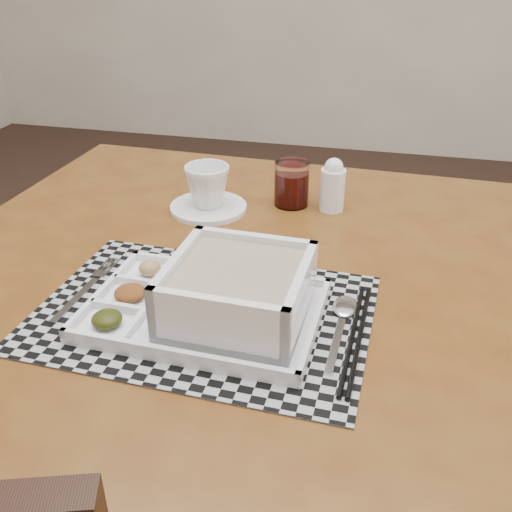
{
  "coord_description": "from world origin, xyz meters",
  "views": [
    {
      "loc": [
        0.3,
        -1.21,
        1.25
      ],
      "look_at": [
        0.12,
        -0.48,
        0.83
      ],
      "focal_mm": 40.0,
      "sensor_mm": 36.0,
      "label": 1
    }
  ],
  "objects_px": {
    "cup": "(207,186)",
    "creamer_bottle": "(333,186)",
    "serving_tray": "(227,298)",
    "dining_table": "(231,313)",
    "juice_glass": "(292,185)"
  },
  "relations": [
    {
      "from": "dining_table",
      "to": "cup",
      "type": "relative_size",
      "value": 12.38
    },
    {
      "from": "dining_table",
      "to": "juice_glass",
      "type": "bearing_deg",
      "value": 80.56
    },
    {
      "from": "dining_table",
      "to": "juice_glass",
      "type": "height_order",
      "value": "juice_glass"
    },
    {
      "from": "creamer_bottle",
      "to": "dining_table",
      "type": "bearing_deg",
      "value": -114.83
    },
    {
      "from": "serving_tray",
      "to": "creamer_bottle",
      "type": "bearing_deg",
      "value": 76.71
    },
    {
      "from": "juice_glass",
      "to": "dining_table",
      "type": "bearing_deg",
      "value": -99.44
    },
    {
      "from": "dining_table",
      "to": "creamer_bottle",
      "type": "relative_size",
      "value": 10.22
    },
    {
      "from": "cup",
      "to": "creamer_bottle",
      "type": "bearing_deg",
      "value": 34.72
    },
    {
      "from": "cup",
      "to": "juice_glass",
      "type": "relative_size",
      "value": 0.98
    },
    {
      "from": "serving_tray",
      "to": "cup",
      "type": "relative_size",
      "value": 3.77
    },
    {
      "from": "serving_tray",
      "to": "cup",
      "type": "bearing_deg",
      "value": 111.8
    },
    {
      "from": "dining_table",
      "to": "creamer_bottle",
      "type": "xyz_separation_m",
      "value": [
        0.13,
        0.28,
        0.13
      ]
    },
    {
      "from": "cup",
      "to": "serving_tray",
      "type": "bearing_deg",
      "value": -47.55
    },
    {
      "from": "serving_tray",
      "to": "creamer_bottle",
      "type": "height_order",
      "value": "creamer_bottle"
    },
    {
      "from": "dining_table",
      "to": "juice_glass",
      "type": "xyz_separation_m",
      "value": [
        0.05,
        0.28,
        0.12
      ]
    }
  ]
}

